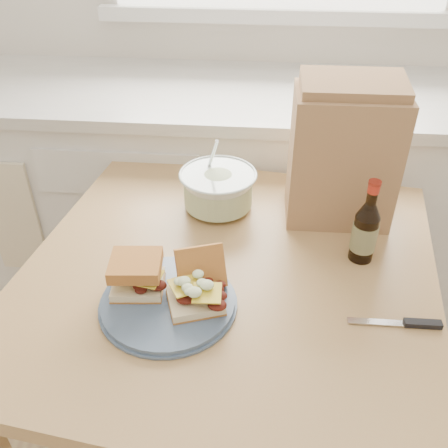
# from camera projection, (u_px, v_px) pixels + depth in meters

# --- Properties ---
(cabinet_run) EXTENTS (2.50, 0.64, 0.94)m
(cabinet_run) POSITION_uv_depth(u_px,v_px,m) (267.00, 202.00, 2.01)
(cabinet_run) COLOR silver
(cabinet_run) RESTS_ON ground
(dining_table) EXTENTS (1.08, 1.08, 0.80)m
(dining_table) POSITION_uv_depth(u_px,v_px,m) (228.00, 304.00, 1.24)
(dining_table) COLOR #A5814E
(dining_table) RESTS_ON ground
(plate) EXTENTS (0.29, 0.29, 0.02)m
(plate) POSITION_uv_depth(u_px,v_px,m) (168.00, 302.00, 1.07)
(plate) COLOR #485B75
(plate) RESTS_ON dining_table
(sandwich_left) EXTENTS (0.12, 0.11, 0.08)m
(sandwich_left) POSITION_uv_depth(u_px,v_px,m) (137.00, 274.00, 1.07)
(sandwich_left) COLOR beige
(sandwich_left) RESTS_ON plate
(sandwich_right) EXTENTS (0.14, 0.18, 0.09)m
(sandwich_right) POSITION_uv_depth(u_px,v_px,m) (197.00, 285.00, 1.06)
(sandwich_right) COLOR beige
(sandwich_right) RESTS_ON plate
(coleslaw_bowl) EXTENTS (0.21, 0.21, 0.21)m
(coleslaw_bowl) POSITION_uv_depth(u_px,v_px,m) (218.00, 191.00, 1.36)
(coleslaw_bowl) COLOR silver
(coleslaw_bowl) RESTS_ON dining_table
(beer_bottle) EXTENTS (0.06, 0.06, 0.22)m
(beer_bottle) POSITION_uv_depth(u_px,v_px,m) (365.00, 231.00, 1.16)
(beer_bottle) COLOR black
(beer_bottle) RESTS_ON dining_table
(knife) EXTENTS (0.19, 0.02, 0.01)m
(knife) POSITION_uv_depth(u_px,v_px,m) (411.00, 323.00, 1.03)
(knife) COLOR silver
(knife) RESTS_ON dining_table
(paper_bag) EXTENTS (0.27, 0.18, 0.35)m
(paper_bag) POSITION_uv_depth(u_px,v_px,m) (343.00, 158.00, 1.26)
(paper_bag) COLOR #9C754B
(paper_bag) RESTS_ON dining_table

